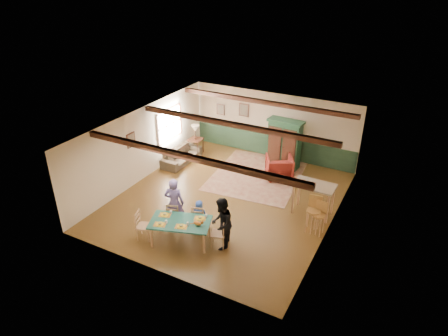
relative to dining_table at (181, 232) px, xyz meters
The scene contains 35 objects.
floor 2.72m from the dining_table, 87.81° to the left, with size 8.00×8.00×0.00m, color #503416.
wall_back 6.77m from the dining_table, 89.12° to the left, with size 7.00×0.02×2.70m, color beige.
wall_left 4.45m from the dining_table, 141.60° to the left, with size 0.02×8.00×2.70m, color beige.
wall_right 4.61m from the dining_table, 36.77° to the left, with size 0.02×8.00×2.70m, color beige.
ceiling 3.57m from the dining_table, 87.81° to the left, with size 7.00×8.00×0.02m, color white.
wainscot_back 6.67m from the dining_table, 89.11° to the left, with size 6.95×0.03×0.90m, color #203B27.
ceiling_beam_front 2.29m from the dining_table, 75.28° to the left, with size 6.95×0.16×0.16m, color black.
ceiling_beam_mid 3.83m from the dining_table, 88.09° to the left, with size 6.95×0.16×0.16m, color black.
ceiling_beam_back 6.12m from the dining_table, 88.96° to the left, with size 6.95×0.16×0.16m, color black.
window_left 5.66m from the dining_table, 127.47° to the left, with size 0.06×1.60×1.30m, color white, non-canonical shape.
picture_left_wall 4.20m from the dining_table, 148.14° to the left, with size 0.04×0.42×0.52m, color gray, non-canonical shape.
picture_back_a 6.92m from the dining_table, 100.18° to the left, with size 0.45×0.04×0.55m, color gray, non-canonical shape.
picture_back_b 7.17m from the dining_table, 109.02° to the left, with size 0.38×0.04×0.48m, color gray, non-canonical shape.
dining_table is the anchor object (origin of this frame).
dining_chair_far_left 0.79m from the dining_table, 137.48° to the left, with size 0.40×0.42×0.90m, color tan, non-canonical shape.
dining_chair_far_right 0.79m from the dining_table, 79.37° to the left, with size 0.40×0.42×0.90m, color tan, non-canonical shape.
dining_chair_end_left 1.10m from the dining_table, 161.57° to the right, with size 0.40×0.42×0.90m, color tan, non-canonical shape.
dining_chair_end_right 1.10m from the dining_table, 18.43° to the left, with size 0.40×0.42×0.90m, color tan, non-canonical shape.
person_man 0.97m from the dining_table, 134.99° to the left, with size 0.60×0.39×1.64m, color slate.
person_woman 1.26m from the dining_table, 18.43° to the left, with size 0.76×0.59×1.57m, color black.
person_child 0.86m from the dining_table, 81.86° to the left, with size 0.47×0.30×0.96m, color #2849A0.
cat 0.69m from the dining_table, ahead, with size 0.34×0.13×0.17m, color orange, non-canonical shape.
place_setting_near_left 0.71m from the dining_table, 137.13° to the right, with size 0.38×0.29×0.11m, color gold, non-canonical shape.
place_setting_near_center 0.48m from the dining_table, 49.77° to the right, with size 0.38×0.29×0.11m, color gold, non-canonical shape.
place_setting_far_left 0.71m from the dining_table, behind, with size 0.38×0.29×0.11m, color gold, non-canonical shape.
place_setting_far_right 0.71m from the dining_table, 42.87° to the left, with size 0.38×0.29×0.11m, color gold, non-canonical shape.
area_rug 4.79m from the dining_table, 86.43° to the left, with size 3.15×3.74×0.01m, color #C0AE8B.
armoire 6.08m from the dining_table, 81.50° to the left, with size 1.38×0.55×1.95m, color #163823.
armchair 5.11m from the dining_table, 77.71° to the left, with size 0.94×0.97×0.88m, color #561111.
sofa 5.25m from the dining_table, 123.24° to the left, with size 1.96×0.77×0.57m, color #403528.
end_table 6.06m from the dining_table, 117.49° to the left, with size 0.54×0.54×0.66m, color black, non-canonical shape.
table_lamp 6.09m from the dining_table, 117.49° to the left, with size 0.34×0.34×0.61m, color tan, non-canonical shape.
counter_table 4.34m from the dining_table, 47.96° to the left, with size 1.29×0.75×1.08m, color #C4B398, non-canonical shape.
bar_stool_left 3.93m from the dining_table, 35.82° to the left, with size 0.41×0.45×1.15m, color #B18245, non-canonical shape.
bar_stool_right 4.05m from the dining_table, 33.75° to the left, with size 0.37×0.41×1.05m, color #B18245, non-canonical shape.
Camera 1 is at (5.37, -10.36, 7.26)m, focal length 32.00 mm.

